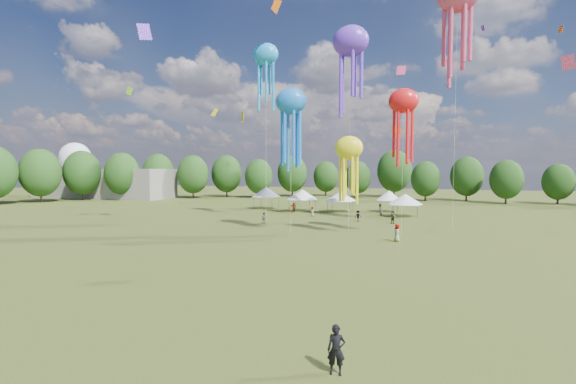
% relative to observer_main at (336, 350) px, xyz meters
% --- Properties ---
extents(ground, '(300.00, 300.00, 0.00)m').
position_rel_observer_main_xyz_m(ground, '(-8.97, 2.57, -0.97)').
color(ground, '#384416').
rests_on(ground, ground).
extents(observer_main, '(0.78, 0.57, 1.94)m').
position_rel_observer_main_xyz_m(observer_main, '(0.00, 0.00, 0.00)').
color(observer_main, black).
rests_on(observer_main, ground).
extents(spectator_near, '(0.84, 0.67, 1.69)m').
position_rel_observer_main_xyz_m(spectator_near, '(-18.40, 38.44, -0.13)').
color(spectator_near, gray).
rests_on(spectator_near, ground).
extents(spectators_far, '(20.74, 26.51, 1.91)m').
position_rel_observer_main_xyz_m(spectators_far, '(-6.29, 46.58, -0.08)').
color(spectators_far, gray).
rests_on(spectators_far, ground).
extents(festival_tents, '(32.64, 11.95, 4.42)m').
position_rel_observer_main_xyz_m(festival_tents, '(-12.65, 58.03, 2.14)').
color(festival_tents, '#47474C').
rests_on(festival_tents, ground).
extents(show_kites, '(31.28, 17.87, 32.21)m').
position_rel_observer_main_xyz_m(show_kites, '(-4.62, 40.89, 20.96)').
color(show_kites, blue).
rests_on(show_kites, ground).
extents(small_kites, '(73.60, 58.46, 46.16)m').
position_rel_observer_main_xyz_m(small_kites, '(-8.67, 46.24, 29.75)').
color(small_kites, blue).
rests_on(small_kites, ground).
extents(treeline, '(201.57, 95.24, 13.43)m').
position_rel_observer_main_xyz_m(treeline, '(-12.84, 65.09, 5.57)').
color(treeline, '#38281C').
rests_on(treeline, ground).
extents(hangar, '(40.00, 12.00, 8.00)m').
position_rel_observer_main_xyz_m(hangar, '(-80.97, 74.57, 3.03)').
color(hangar, gray).
rests_on(hangar, ground).
extents(radome, '(9.00, 9.00, 16.00)m').
position_rel_observer_main_xyz_m(radome, '(-96.97, 80.57, 9.01)').
color(radome, white).
rests_on(radome, ground).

